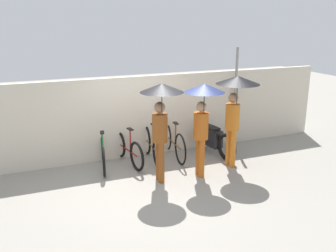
{
  "coord_description": "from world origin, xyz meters",
  "views": [
    {
      "loc": [
        -2.56,
        -6.72,
        3.38
      ],
      "look_at": [
        0.51,
        0.81,
        1.0
      ],
      "focal_mm": 40.0,
      "sensor_mm": 36.0,
      "label": 1
    }
  ],
  "objects_px": {
    "parked_bicycle_1": "(127,149)",
    "pedestrian_center": "(203,108)",
    "pedestrian_leading": "(161,109)",
    "motorcycle": "(211,138)",
    "parked_bicycle_0": "(103,153)",
    "parked_bicycle_2": "(152,145)",
    "parked_bicycle_3": "(173,141)",
    "pedestrian_trailing": "(235,97)"
  },
  "relations": [
    {
      "from": "parked_bicycle_1",
      "to": "pedestrian_center",
      "type": "relative_size",
      "value": 0.81
    },
    {
      "from": "pedestrian_leading",
      "to": "motorcycle",
      "type": "relative_size",
      "value": 1.08
    },
    {
      "from": "parked_bicycle_1",
      "to": "pedestrian_center",
      "type": "height_order",
      "value": "pedestrian_center"
    },
    {
      "from": "motorcycle",
      "to": "parked_bicycle_0",
      "type": "bearing_deg",
      "value": 80.85
    },
    {
      "from": "parked_bicycle_2",
      "to": "motorcycle",
      "type": "distance_m",
      "value": 1.61
    },
    {
      "from": "pedestrian_leading",
      "to": "pedestrian_center",
      "type": "distance_m",
      "value": 0.92
    },
    {
      "from": "parked_bicycle_0",
      "to": "motorcycle",
      "type": "relative_size",
      "value": 0.86
    },
    {
      "from": "motorcycle",
      "to": "parked_bicycle_1",
      "type": "bearing_deg",
      "value": 80.71
    },
    {
      "from": "parked_bicycle_1",
      "to": "motorcycle",
      "type": "distance_m",
      "value": 2.2
    },
    {
      "from": "parked_bicycle_1",
      "to": "parked_bicycle_2",
      "type": "relative_size",
      "value": 0.95
    },
    {
      "from": "parked_bicycle_0",
      "to": "pedestrian_center",
      "type": "distance_m",
      "value": 2.61
    },
    {
      "from": "parked_bicycle_0",
      "to": "pedestrian_leading",
      "type": "relative_size",
      "value": 0.8
    },
    {
      "from": "parked_bicycle_1",
      "to": "parked_bicycle_3",
      "type": "distance_m",
      "value": 1.18
    },
    {
      "from": "parked_bicycle_2",
      "to": "pedestrian_trailing",
      "type": "bearing_deg",
      "value": -119.87
    },
    {
      "from": "pedestrian_leading",
      "to": "parked_bicycle_0",
      "type": "bearing_deg",
      "value": -51.84
    },
    {
      "from": "parked_bicycle_2",
      "to": "pedestrian_center",
      "type": "relative_size",
      "value": 0.85
    },
    {
      "from": "parked_bicycle_0",
      "to": "pedestrian_leading",
      "type": "distance_m",
      "value": 2.05
    },
    {
      "from": "pedestrian_trailing",
      "to": "parked_bicycle_0",
      "type": "bearing_deg",
      "value": -23.66
    },
    {
      "from": "pedestrian_leading",
      "to": "motorcycle",
      "type": "height_order",
      "value": "pedestrian_leading"
    },
    {
      "from": "pedestrian_leading",
      "to": "parked_bicycle_3",
      "type": "bearing_deg",
      "value": -119.32
    },
    {
      "from": "parked_bicycle_1",
      "to": "pedestrian_trailing",
      "type": "height_order",
      "value": "pedestrian_trailing"
    },
    {
      "from": "parked_bicycle_3",
      "to": "pedestrian_trailing",
      "type": "bearing_deg",
      "value": -134.51
    },
    {
      "from": "parked_bicycle_1",
      "to": "parked_bicycle_0",
      "type": "bearing_deg",
      "value": 80.67
    },
    {
      "from": "parked_bicycle_3",
      "to": "motorcycle",
      "type": "xyz_separation_m",
      "value": [
        1.02,
        -0.1,
        -0.01
      ]
    },
    {
      "from": "pedestrian_center",
      "to": "parked_bicycle_2",
      "type": "bearing_deg",
      "value": -57.74
    },
    {
      "from": "pedestrian_center",
      "to": "parked_bicycle_3",
      "type": "bearing_deg",
      "value": -81.37
    },
    {
      "from": "parked_bicycle_3",
      "to": "pedestrian_trailing",
      "type": "xyz_separation_m",
      "value": [
        1.01,
        -1.17,
        1.27
      ]
    },
    {
      "from": "parked_bicycle_0",
      "to": "pedestrian_leading",
      "type": "bearing_deg",
      "value": -133.78
    },
    {
      "from": "parked_bicycle_0",
      "to": "pedestrian_trailing",
      "type": "bearing_deg",
      "value": -101.9
    },
    {
      "from": "motorcycle",
      "to": "parked_bicycle_3",
      "type": "bearing_deg",
      "value": 77.21
    },
    {
      "from": "parked_bicycle_0",
      "to": "pedestrian_trailing",
      "type": "relative_size",
      "value": 0.79
    },
    {
      "from": "pedestrian_leading",
      "to": "parked_bicycle_2",
      "type": "bearing_deg",
      "value": -98.08
    },
    {
      "from": "pedestrian_trailing",
      "to": "motorcycle",
      "type": "relative_size",
      "value": 1.08
    },
    {
      "from": "pedestrian_center",
      "to": "pedestrian_leading",
      "type": "bearing_deg",
      "value": 1.34
    },
    {
      "from": "parked_bicycle_1",
      "to": "pedestrian_center",
      "type": "xyz_separation_m",
      "value": [
        1.27,
        -1.37,
        1.19
      ]
    },
    {
      "from": "parked_bicycle_1",
      "to": "pedestrian_leading",
      "type": "relative_size",
      "value": 0.79
    },
    {
      "from": "parked_bicycle_3",
      "to": "pedestrian_center",
      "type": "distance_m",
      "value": 1.81
    },
    {
      "from": "parked_bicycle_1",
      "to": "pedestrian_trailing",
      "type": "distance_m",
      "value": 2.8
    },
    {
      "from": "parked_bicycle_1",
      "to": "parked_bicycle_2",
      "type": "xyz_separation_m",
      "value": [
        0.59,
        -0.05,
        0.03
      ]
    },
    {
      "from": "parked_bicycle_0",
      "to": "pedestrian_leading",
      "type": "height_order",
      "value": "pedestrian_leading"
    },
    {
      "from": "motorcycle",
      "to": "pedestrian_trailing",
      "type": "bearing_deg",
      "value": 172.39
    },
    {
      "from": "pedestrian_trailing",
      "to": "motorcycle",
      "type": "height_order",
      "value": "pedestrian_trailing"
    }
  ]
}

